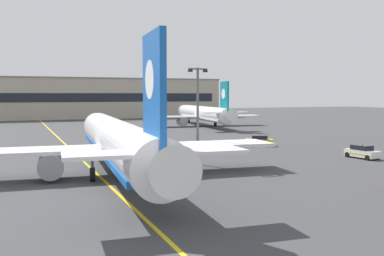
{
  "coord_description": "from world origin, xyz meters",
  "views": [
    {
      "loc": [
        -7.17,
        -31.15,
        7.85
      ],
      "look_at": [
        8.59,
        7.94,
        4.63
      ],
      "focal_mm": 40.92,
      "sensor_mm": 36.0,
      "label": 1
    }
  ],
  "objects_px": {
    "apron_lamp_post": "(198,114)",
    "service_car_nearest": "(259,141)",
    "airliner_foreground": "(118,142)",
    "safety_cone_by_nose_gear": "(110,153)",
    "service_car_third": "(362,152)",
    "airliner_background": "(204,114)"
  },
  "relations": [
    {
      "from": "airliner_foreground",
      "to": "apron_lamp_post",
      "type": "bearing_deg",
      "value": 20.95
    },
    {
      "from": "apron_lamp_post",
      "to": "service_car_third",
      "type": "relative_size",
      "value": 2.49
    },
    {
      "from": "airliner_foreground",
      "to": "apron_lamp_post",
      "type": "xyz_separation_m",
      "value": [
        9.85,
        3.77,
        2.34
      ]
    },
    {
      "from": "apron_lamp_post",
      "to": "service_car_nearest",
      "type": "height_order",
      "value": "apron_lamp_post"
    },
    {
      "from": "airliner_foreground",
      "to": "airliner_background",
      "type": "xyz_separation_m",
      "value": [
        34.36,
        58.34,
        -0.27
      ]
    },
    {
      "from": "airliner_foreground",
      "to": "service_car_nearest",
      "type": "relative_size",
      "value": 9.12
    },
    {
      "from": "airliner_foreground",
      "to": "service_car_third",
      "type": "distance_m",
      "value": 30.67
    },
    {
      "from": "service_car_third",
      "to": "service_car_nearest",
      "type": "bearing_deg",
      "value": 107.4
    },
    {
      "from": "service_car_nearest",
      "to": "safety_cone_by_nose_gear",
      "type": "xyz_separation_m",
      "value": [
        -23.29,
        -1.4,
        -0.51
      ]
    },
    {
      "from": "service_car_nearest",
      "to": "safety_cone_by_nose_gear",
      "type": "distance_m",
      "value": 23.34
    },
    {
      "from": "airliner_background",
      "to": "service_car_nearest",
      "type": "bearing_deg",
      "value": -102.04
    },
    {
      "from": "safety_cone_by_nose_gear",
      "to": "airliner_background",
      "type": "bearing_deg",
      "value": 53.2
    },
    {
      "from": "airliner_foreground",
      "to": "safety_cone_by_nose_gear",
      "type": "xyz_separation_m",
      "value": [
        2.2,
        15.33,
        -3.11
      ]
    },
    {
      "from": "safety_cone_by_nose_gear",
      "to": "service_car_third",
      "type": "bearing_deg",
      "value": -27.51
    },
    {
      "from": "service_car_third",
      "to": "safety_cone_by_nose_gear",
      "type": "height_order",
      "value": "service_car_third"
    },
    {
      "from": "apron_lamp_post",
      "to": "service_car_nearest",
      "type": "relative_size",
      "value": 2.38
    },
    {
      "from": "service_car_nearest",
      "to": "service_car_third",
      "type": "xyz_separation_m",
      "value": [
        5.07,
        -16.17,
        0.0
      ]
    },
    {
      "from": "apron_lamp_post",
      "to": "safety_cone_by_nose_gear",
      "type": "bearing_deg",
      "value": 123.51
    },
    {
      "from": "airliner_foreground",
      "to": "airliner_background",
      "type": "bearing_deg",
      "value": 59.5
    },
    {
      "from": "airliner_background",
      "to": "apron_lamp_post",
      "type": "height_order",
      "value": "apron_lamp_post"
    },
    {
      "from": "service_car_nearest",
      "to": "safety_cone_by_nose_gear",
      "type": "bearing_deg",
      "value": -176.57
    },
    {
      "from": "service_car_nearest",
      "to": "safety_cone_by_nose_gear",
      "type": "height_order",
      "value": "service_car_nearest"
    }
  ]
}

